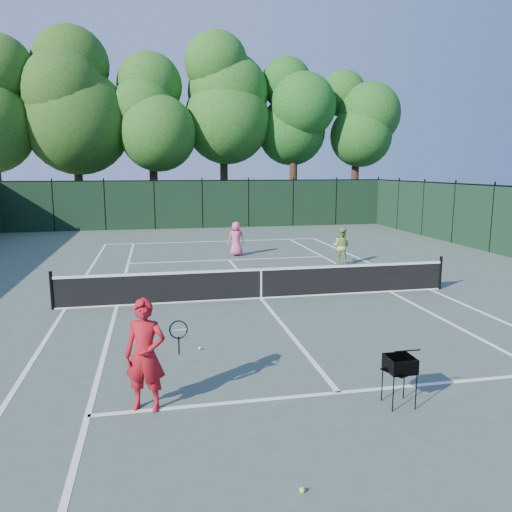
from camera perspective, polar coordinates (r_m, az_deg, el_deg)
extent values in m
plane|color=#465549|center=(14.77, 0.57, -4.88)|extent=(90.00, 90.00, 0.00)
cube|color=white|center=(14.68, -20.97, -5.63)|extent=(0.10, 23.77, 0.01)
cube|color=white|center=(16.76, 19.29, -3.64)|extent=(0.10, 23.77, 0.01)
cube|color=white|center=(14.51, -15.61, -5.51)|extent=(0.10, 23.77, 0.01)
cube|color=white|center=(16.11, 15.08, -3.95)|extent=(0.10, 23.77, 0.01)
cube|color=white|center=(26.29, -4.83, 1.68)|extent=(10.97, 0.10, 0.01)
cube|color=white|center=(8.96, 9.43, -15.14)|extent=(8.23, 0.10, 0.01)
cube|color=white|center=(20.92, -3.08, -0.45)|extent=(8.23, 0.10, 0.01)
cube|color=white|center=(14.77, 0.57, -4.86)|extent=(0.10, 12.80, 0.01)
cube|color=black|center=(14.66, 0.58, -3.16)|extent=(11.60, 0.03, 0.85)
cube|color=white|center=(14.57, 0.58, -1.55)|extent=(11.60, 0.05, 0.07)
cube|color=white|center=(14.76, 0.57, -4.80)|extent=(11.60, 0.05, 0.04)
cube|color=white|center=(14.66, 0.58, -3.16)|extent=(0.05, 0.04, 0.91)
cylinder|color=black|center=(14.61, -22.32, -3.66)|extent=(0.09, 0.09, 1.06)
cylinder|color=black|center=(16.81, 20.31, -1.82)|extent=(0.09, 0.09, 1.06)
cube|color=black|center=(32.18, -6.14, 5.86)|extent=(24.00, 0.05, 3.00)
cylinder|color=black|center=(36.33, -19.55, 7.24)|extent=(0.56, 0.56, 4.80)
ellipsoid|color=#1D4212|center=(36.64, -20.15, 17.13)|extent=(6.80, 6.80, 10.54)
cylinder|color=black|center=(35.80, -11.56, 7.17)|extent=(0.56, 0.56, 4.30)
ellipsoid|color=#1C4B15|center=(35.98, -11.89, 16.11)|extent=(6.00, 6.00, 9.30)
cylinder|color=black|center=(36.62, -3.66, 7.96)|extent=(0.56, 0.56, 5.00)
ellipsoid|color=#1B4E16|center=(36.97, -3.78, 18.12)|extent=(7.00, 7.00, 10.85)
cylinder|color=black|center=(36.96, 4.26, 7.66)|extent=(0.56, 0.56, 4.60)
ellipsoid|color=#154B17|center=(37.19, 4.38, 16.73)|extent=(6.20, 6.20, 9.61)
cylinder|color=black|center=(39.08, 11.20, 7.48)|extent=(0.56, 0.56, 4.40)
ellipsoid|color=#174B15|center=(39.24, 11.48, 15.58)|extent=(5.80, 5.80, 8.99)
imported|color=#A9131C|center=(8.15, -12.54, -11.00)|extent=(0.76, 0.61, 1.81)
cylinder|color=black|center=(8.32, -8.80, -10.08)|extent=(0.03, 0.03, 0.30)
torus|color=black|center=(8.24, -8.85, -8.31)|extent=(0.30, 0.10, 0.30)
imported|color=#E25087|center=(21.84, -2.28, 1.99)|extent=(0.75, 0.50, 1.50)
imported|color=#8BB058|center=(20.03, 9.72, 1.11)|extent=(0.92, 0.88, 1.49)
cylinder|color=black|center=(8.40, 15.41, -15.01)|extent=(0.02, 0.02, 0.58)
cylinder|color=black|center=(8.58, 17.82, -14.60)|extent=(0.02, 0.02, 0.58)
cylinder|color=black|center=(8.72, 14.22, -14.00)|extent=(0.02, 0.02, 0.58)
cylinder|color=black|center=(8.89, 16.56, -13.64)|extent=(0.02, 0.02, 0.58)
cube|color=black|center=(8.48, 16.14, -11.76)|extent=(0.56, 0.56, 0.24)
sphere|color=yellow|center=(8.51, 16.11, -12.20)|extent=(0.06, 0.06, 0.06)
sphere|color=yellow|center=(8.51, 16.11, -12.20)|extent=(0.06, 0.06, 0.06)
sphere|color=yellow|center=(8.51, 16.11, -12.20)|extent=(0.06, 0.06, 0.06)
sphere|color=yellow|center=(8.51, 16.11, -12.20)|extent=(0.06, 0.06, 0.06)
sphere|color=yellow|center=(8.51, 16.11, -12.20)|extent=(0.06, 0.06, 0.06)
sphere|color=yellow|center=(8.51, 16.11, -12.20)|extent=(0.06, 0.06, 0.06)
sphere|color=yellow|center=(8.51, 16.11, -12.20)|extent=(0.06, 0.06, 0.06)
sphere|color=yellow|center=(8.51, 16.11, -12.20)|extent=(0.06, 0.06, 0.06)
sphere|color=yellow|center=(8.51, 16.11, -12.20)|extent=(0.06, 0.06, 0.06)
sphere|color=yellow|center=(8.51, 16.11, -12.20)|extent=(0.06, 0.06, 0.06)
sphere|color=yellow|center=(8.51, 16.11, -12.20)|extent=(0.06, 0.06, 0.06)
sphere|color=#D0F031|center=(6.54, 5.29, -25.09)|extent=(0.07, 0.07, 0.07)
sphere|color=yellow|center=(10.79, -6.45, -10.45)|extent=(0.07, 0.07, 0.07)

